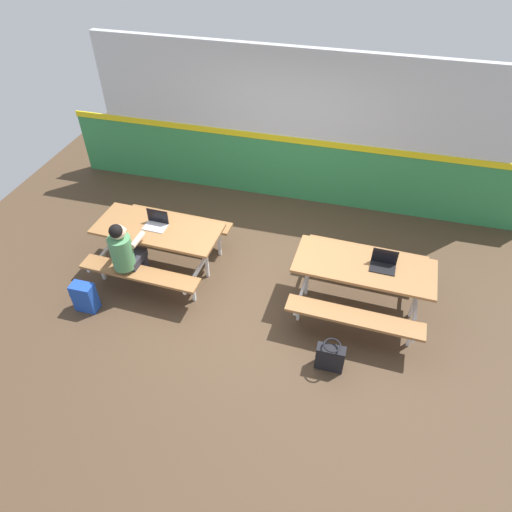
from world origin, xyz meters
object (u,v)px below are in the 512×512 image
object	(u,v)px
tote_bag_bright	(330,357)
laptop_silver	(156,223)
laptop_dark	(383,264)
picnic_table_left	(159,237)
student_nearer	(125,251)
picnic_table_right	(363,274)
backpack_dark	(85,297)

from	to	relation	value
tote_bag_bright	laptop_silver	bearing A→B (deg)	155.93
laptop_dark	tote_bag_bright	world-z (taller)	laptop_dark
picnic_table_left	laptop_silver	xyz separation A→B (m)	(-0.03, 0.04, 0.21)
laptop_dark	student_nearer	bearing A→B (deg)	-170.86
picnic_table_right	laptop_silver	size ratio (longest dim) A/B	5.55
backpack_dark	tote_bag_bright	bearing A→B (deg)	-1.94
student_nearer	tote_bag_bright	bearing A→B (deg)	-12.05
picnic_table_right	student_nearer	distance (m)	3.16
student_nearer	laptop_dark	bearing A→B (deg)	9.14
picnic_table_left	laptop_dark	bearing A→B (deg)	-0.20
student_nearer	laptop_silver	world-z (taller)	student_nearer
picnic_table_left	laptop_silver	bearing A→B (deg)	123.91
picnic_table_right	student_nearer	size ratio (longest dim) A/B	1.51
laptop_dark	tote_bag_bright	size ratio (longest dim) A/B	0.76
picnic_table_left	laptop_silver	distance (m)	0.22
picnic_table_left	laptop_silver	size ratio (longest dim) A/B	5.55
picnic_table_right	laptop_silver	distance (m)	2.93
student_nearer	laptop_dark	size ratio (longest dim) A/B	3.67
student_nearer	laptop_dark	world-z (taller)	student_nearer
picnic_table_left	tote_bag_bright	xyz separation A→B (m)	(2.67, -1.16, -0.38)
laptop_silver	tote_bag_bright	distance (m)	3.01
picnic_table_left	backpack_dark	xyz separation A→B (m)	(-0.66, -1.05, -0.36)
laptop_dark	backpack_dark	world-z (taller)	laptop_dark
backpack_dark	picnic_table_left	bearing A→B (deg)	57.80
picnic_table_right	laptop_dark	distance (m)	0.31
picnic_table_right	student_nearer	xyz separation A→B (m)	(-3.12, -0.51, 0.13)
picnic_table_left	tote_bag_bright	size ratio (longest dim) A/B	4.24
laptop_silver	backpack_dark	distance (m)	1.38
laptop_silver	laptop_dark	distance (m)	3.15
student_nearer	tote_bag_bright	size ratio (longest dim) A/B	2.81
student_nearer	laptop_dark	xyz separation A→B (m)	(3.34, 0.54, 0.08)
laptop_silver	tote_bag_bright	xyz separation A→B (m)	(2.69, -1.20, -0.59)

